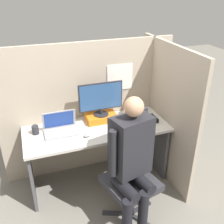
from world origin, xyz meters
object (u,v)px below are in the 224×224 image
monitor (101,98)px  office_chair (129,167)px  pen_cup (35,130)px  person (133,158)px  laptop (61,128)px  coffee_mug (127,111)px  stapler (154,118)px  paper_box (101,117)px  carrot_toy (129,131)px

monitor → office_chair: 0.83m
pen_cup → person: bearing=-45.0°
laptop → coffee_mug: size_ratio=3.45×
monitor → coffee_mug: 0.40m
monitor → coffee_mug: size_ratio=4.90×
stapler → person: person is taller
monitor → person: bearing=-87.5°
laptop → person: size_ratio=0.26×
monitor → pen_cup: 0.78m
laptop → pen_cup: 0.26m
person → pen_cup: (-0.78, 0.78, 0.01)m
paper_box → pen_cup: (-0.74, -0.05, 0.01)m
coffee_mug → pen_cup: size_ratio=1.08×
office_chair → pen_cup: (-0.81, 0.62, 0.24)m
carrot_toy → laptop: bearing=159.7°
person → coffee_mug: bearing=71.2°
monitor → carrot_toy: bearing=-61.2°
paper_box → pen_cup: 0.74m
monitor → stapler: 0.66m
carrot_toy → office_chair: 0.40m
stapler → monitor: bearing=160.8°
stapler → coffee_mug: 0.34m
person → carrot_toy: bearing=71.2°
paper_box → office_chair: size_ratio=0.32×
office_chair → paper_box: bearing=96.4°
monitor → office_chair: monitor is taller
stapler → office_chair: (-0.50, -0.47, -0.22)m
stapler → coffee_mug: size_ratio=1.57×
monitor → person: (0.04, -0.83, -0.24)m
paper_box → coffee_mug: coffee_mug is taller
stapler → pen_cup: size_ratio=1.70×
carrot_toy → person: bearing=-108.8°
coffee_mug → person: bearing=-108.8°
monitor → coffee_mug: monitor is taller
laptop → pen_cup: size_ratio=3.73×
carrot_toy → person: person is taller
pen_cup → office_chair: bearing=-37.2°
pen_cup → monitor: bearing=4.1°
monitor → stapler: (0.57, -0.20, -0.26)m
monitor → coffee_mug: (0.33, 0.04, -0.23)m
monitor → office_chair: bearing=-83.6°
carrot_toy → office_chair: office_chair is taller
carrot_toy → pen_cup: 0.99m
laptop → carrot_toy: 0.73m
office_chair → pen_cup: 1.05m
paper_box → person: bearing=-87.5°
paper_box → carrot_toy: (0.20, -0.36, -0.02)m
paper_box → office_chair: 0.71m
carrot_toy → office_chair: (-0.12, -0.31, -0.21)m
person → coffee_mug: 0.91m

